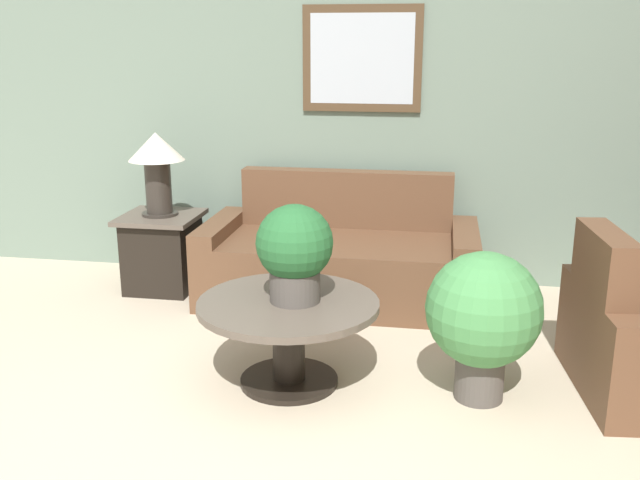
# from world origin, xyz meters

# --- Properties ---
(wall_back) EXTENTS (6.92, 0.09, 2.60)m
(wall_back) POSITION_xyz_m (0.00, 3.24, 1.31)
(wall_back) COLOR slate
(wall_back) RESTS_ON ground_plane
(couch_main) EXTENTS (1.95, 0.92, 0.89)m
(couch_main) POSITION_xyz_m (-0.04, 2.69, 0.29)
(couch_main) COLOR brown
(couch_main) RESTS_ON ground_plane
(coffee_table) EXTENTS (0.98, 0.98, 0.48)m
(coffee_table) POSITION_xyz_m (-0.12, 1.30, 0.35)
(coffee_table) COLOR black
(coffee_table) RESTS_ON ground_plane
(side_table) EXTENTS (0.56, 0.56, 0.58)m
(side_table) POSITION_xyz_m (-1.39, 2.67, 0.30)
(side_table) COLOR black
(side_table) RESTS_ON ground_plane
(table_lamp) EXTENTS (0.41, 0.41, 0.61)m
(table_lamp) POSITION_xyz_m (-1.39, 2.67, 0.99)
(table_lamp) COLOR #2D2823
(table_lamp) RESTS_ON side_table
(potted_plant_on_table) EXTENTS (0.41, 0.41, 0.53)m
(potted_plant_on_table) POSITION_xyz_m (-0.08, 1.32, 0.77)
(potted_plant_on_table) COLOR #4C4742
(potted_plant_on_table) RESTS_ON coffee_table
(potted_plant_floor) EXTENTS (0.60, 0.60, 0.80)m
(potted_plant_floor) POSITION_xyz_m (0.91, 1.31, 0.47)
(potted_plant_floor) COLOR #4C4742
(potted_plant_floor) RESTS_ON ground_plane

